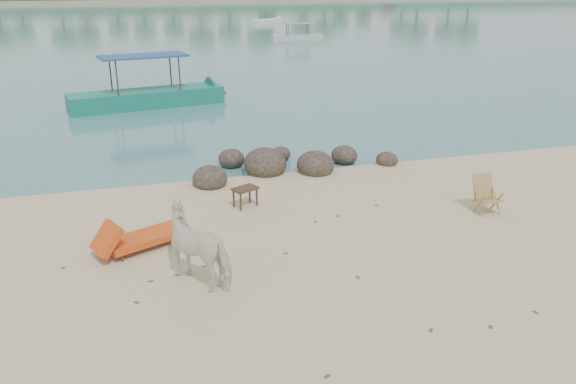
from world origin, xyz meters
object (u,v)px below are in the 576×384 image
object	(u,v)px
side_table	(245,198)
lounge_chair	(146,234)
boat_near	(144,64)
cow	(202,246)
deck_chair	(489,197)
boulders	(280,165)

from	to	relation	value
side_table	lounge_chair	distance (m)	2.91
lounge_chair	boat_near	xyz separation A→B (m)	(0.67, 14.34, 1.49)
cow	lounge_chair	bearing A→B (deg)	-100.47
lounge_chair	deck_chair	size ratio (longest dim) A/B	2.31
boat_near	side_table	bearing A→B (deg)	-93.20
cow	deck_chair	xyz separation A→B (m)	(6.92, 1.29, -0.25)
side_table	deck_chair	xyz separation A→B (m)	(5.45, -1.96, 0.20)
boat_near	cow	bearing A→B (deg)	-100.02
boulders	boat_near	distance (m)	10.94
side_table	lounge_chair	size ratio (longest dim) A/B	0.29
lounge_chair	boat_near	size ratio (longest dim) A/B	0.28
side_table	lounge_chair	bearing A→B (deg)	-171.35
cow	side_table	xyz separation A→B (m)	(1.47, 3.25, -0.46)
boulders	deck_chair	distance (m)	5.89
cow	side_table	distance (m)	3.59
boulders	deck_chair	size ratio (longest dim) A/B	6.98
lounge_chair	deck_chair	distance (m)	7.89
side_table	boat_near	size ratio (longest dim) A/B	0.08
deck_chair	boat_near	world-z (taller)	boat_near
boulders	side_table	bearing A→B (deg)	-122.10
cow	lounge_chair	size ratio (longest dim) A/B	0.81
deck_chair	boulders	bearing A→B (deg)	129.64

